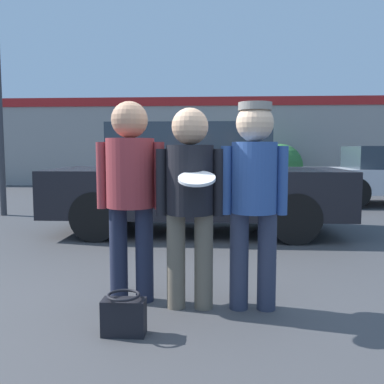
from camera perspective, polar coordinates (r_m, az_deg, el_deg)
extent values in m
plane|color=#3F3F42|center=(3.64, -2.06, -14.88)|extent=(56.00, 56.00, 0.00)
cube|color=gray|center=(15.03, 2.35, 6.67)|extent=(24.00, 0.18, 3.09)
cube|color=#B21E1E|center=(15.01, 2.36, 12.01)|extent=(24.00, 0.04, 0.30)
cylinder|color=#1E2338|center=(3.70, -9.76, -8.15)|extent=(0.15, 0.15, 0.80)
cylinder|color=#1E2338|center=(3.65, -6.37, -8.27)|extent=(0.15, 0.15, 0.80)
cylinder|color=maroon|center=(3.57, -8.23, 2.53)|extent=(0.40, 0.40, 0.57)
cylinder|color=maroon|center=(3.63, -11.92, 2.17)|extent=(0.09, 0.09, 0.55)
cylinder|color=maroon|center=(3.53, -4.42, 2.18)|extent=(0.09, 0.09, 0.55)
sphere|color=tan|center=(3.58, -8.33, 9.50)|extent=(0.30, 0.30, 0.30)
cylinder|color=#665B4C|center=(3.49, -2.09, -9.17)|extent=(0.15, 0.15, 0.77)
cylinder|color=#665B4C|center=(3.48, 1.56, -9.23)|extent=(0.15, 0.15, 0.77)
cylinder|color=black|center=(3.37, -0.27, 1.65)|extent=(0.37, 0.37, 0.55)
cylinder|color=black|center=(3.40, -4.09, 1.30)|extent=(0.09, 0.09, 0.53)
cylinder|color=black|center=(3.37, 3.57, 1.26)|extent=(0.09, 0.09, 0.53)
sphere|color=tan|center=(3.37, -0.28, 8.74)|extent=(0.29, 0.29, 0.29)
cylinder|color=white|center=(3.10, 0.64, 1.80)|extent=(0.27, 0.27, 0.11)
cylinder|color=#2D3347|center=(3.48, 6.30, -9.13)|extent=(0.15, 0.15, 0.78)
cylinder|color=#2D3347|center=(3.50, 9.94, -9.10)|extent=(0.15, 0.15, 0.78)
cylinder|color=#2D4C8C|center=(3.38, 8.28, 1.90)|extent=(0.35, 0.35, 0.55)
cylinder|color=#2D4C8C|center=(3.37, 4.60, 1.56)|extent=(0.09, 0.09, 0.54)
cylinder|color=#2D4C8C|center=(3.41, 11.92, 1.50)|extent=(0.09, 0.09, 0.54)
sphere|color=#DBB28E|center=(3.38, 8.39, 9.09)|extent=(0.29, 0.29, 0.29)
cylinder|color=gray|center=(3.39, 8.42, 11.23)|extent=(0.26, 0.26, 0.06)
cube|color=black|center=(6.65, 0.67, 0.16)|extent=(4.44, 1.81, 0.69)
cube|color=#28333D|center=(6.63, -0.10, 6.05)|extent=(2.31, 1.56, 0.68)
cylinder|color=black|center=(7.55, 11.49, -1.52)|extent=(0.70, 0.22, 0.70)
cylinder|color=black|center=(5.97, 13.60, -3.45)|extent=(0.70, 0.22, 0.70)
cylinder|color=black|center=(7.67, -9.35, -1.37)|extent=(0.70, 0.22, 0.70)
cylinder|color=black|center=(6.13, -12.74, -3.20)|extent=(0.70, 0.22, 0.70)
cylinder|color=black|center=(11.47, 18.44, 0.69)|extent=(0.69, 0.22, 0.69)
cylinder|color=black|center=(9.95, 20.77, -0.11)|extent=(0.69, 0.22, 0.69)
sphere|color=#2D6B33|center=(14.25, 11.67, 3.35)|extent=(1.47, 1.47, 1.47)
cube|color=black|center=(3.11, -9.08, -16.15)|extent=(0.30, 0.14, 0.25)
torus|color=black|center=(3.06, -9.12, -13.43)|extent=(0.23, 0.23, 0.02)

